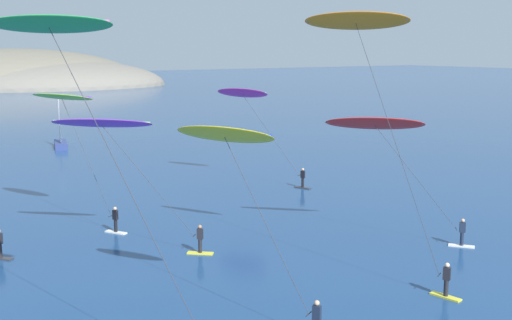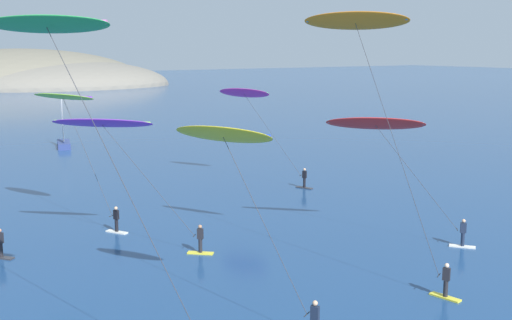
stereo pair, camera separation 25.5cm
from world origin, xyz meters
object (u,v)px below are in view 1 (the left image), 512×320
(kitesurfer_green, at_px, (66,59))
(kitesurfer_yellow, at_px, (232,150))
(kitesurfer_orange, at_px, (363,43))
(kitesurfer_red, at_px, (381,131))
(sailboat_near, at_px, (61,142))
(kitesurfer_purple, at_px, (109,132))
(kitesurfer_magenta, at_px, (246,99))
(kitesurfer_lime, at_px, (66,106))

(kitesurfer_green, height_order, kitesurfer_yellow, kitesurfer_green)
(kitesurfer_green, distance_m, kitesurfer_orange, 14.77)
(kitesurfer_red, bearing_deg, sailboat_near, 95.32)
(sailboat_near, height_order, kitesurfer_green, kitesurfer_green)
(kitesurfer_purple, relative_size, kitesurfer_yellow, 0.91)
(kitesurfer_yellow, bearing_deg, kitesurfer_purple, 92.41)
(kitesurfer_magenta, relative_size, kitesurfer_yellow, 0.99)
(kitesurfer_red, xyz_separation_m, kitesurfer_magenta, (3.09, 19.34, 0.46))
(kitesurfer_red, relative_size, kitesurfer_lime, 0.88)
(kitesurfer_magenta, height_order, kitesurfer_lime, kitesurfer_lime)
(kitesurfer_green, xyz_separation_m, kitesurfer_yellow, (6.93, 0.84, -3.78))
(sailboat_near, relative_size, kitesurfer_yellow, 0.69)
(kitesurfer_orange, bearing_deg, kitesurfer_red, 37.50)
(sailboat_near, xyz_separation_m, kitesurfer_lime, (-9.63, -33.76, 7.24))
(kitesurfer_green, height_order, kitesurfer_magenta, kitesurfer_green)
(kitesurfer_purple, height_order, kitesurfer_red, kitesurfer_purple)
(kitesurfer_magenta, bearing_deg, kitesurfer_orange, -110.21)
(kitesurfer_red, xyz_separation_m, kitesurfer_lime, (-14.12, 14.45, 1.08))
(kitesurfer_red, bearing_deg, kitesurfer_orange, -142.50)
(kitesurfer_lime, height_order, kitesurfer_yellow, kitesurfer_lime)
(kitesurfer_red, relative_size, kitesurfer_yellow, 0.90)
(sailboat_near, distance_m, kitesurfer_orange, 53.72)
(kitesurfer_purple, bearing_deg, kitesurfer_red, -28.33)
(kitesurfer_red, bearing_deg, kitesurfer_yellow, -159.69)
(sailboat_near, height_order, kitesurfer_lime, kitesurfer_lime)
(kitesurfer_orange, distance_m, kitesurfer_magenta, 25.62)
(kitesurfer_orange, xyz_separation_m, kitesurfer_yellow, (-7.75, -0.64, -4.34))
(kitesurfer_magenta, relative_size, kitesurfer_lime, 0.97)
(kitesurfer_orange, xyz_separation_m, kitesurfer_lime, (-8.50, 18.76, -3.97))
(sailboat_near, xyz_separation_m, kitesurfer_magenta, (7.58, -28.87, 6.62))
(kitesurfer_red, bearing_deg, kitesurfer_purple, 151.67)
(sailboat_near, xyz_separation_m, kitesurfer_purple, (-9.40, -40.72, 6.27))
(kitesurfer_green, bearing_deg, kitesurfer_lime, 73.01)
(kitesurfer_purple, relative_size, kitesurfer_lime, 0.89)
(kitesurfer_purple, relative_size, kitesurfer_red, 1.01)
(kitesurfer_orange, bearing_deg, kitesurfer_yellow, -175.29)
(sailboat_near, relative_size, kitesurfer_lime, 0.68)
(kitesurfer_green, bearing_deg, sailboat_near, 73.68)
(kitesurfer_orange, bearing_deg, sailboat_near, 88.77)
(kitesurfer_yellow, bearing_deg, sailboat_near, 80.52)
(kitesurfer_purple, xyz_separation_m, kitesurfer_red, (13.89, -7.49, -0.12))
(kitesurfer_green, distance_m, kitesurfer_yellow, 7.94)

